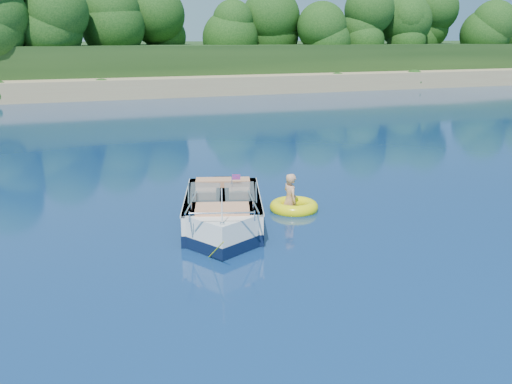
% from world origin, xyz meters
% --- Properties ---
extents(ground, '(160.00, 160.00, 0.00)m').
position_xyz_m(ground, '(0.00, 0.00, 0.00)').
color(ground, '#0A204B').
rests_on(ground, ground).
extents(shoreline, '(170.00, 59.00, 6.00)m').
position_xyz_m(shoreline, '(0.00, 63.77, 0.98)').
color(shoreline, tan).
rests_on(shoreline, ground).
extents(treeline, '(150.00, 7.12, 8.19)m').
position_xyz_m(treeline, '(0.04, 41.01, 5.55)').
color(treeline, black).
rests_on(treeline, ground).
extents(motorboat, '(2.92, 5.16, 1.78)m').
position_xyz_m(motorboat, '(-0.50, 2.20, 0.34)').
color(motorboat, white).
rests_on(motorboat, ground).
extents(tow_tube, '(1.78, 1.78, 0.36)m').
position_xyz_m(tow_tube, '(1.82, 2.96, 0.09)').
color(tow_tube, '#FFF70B').
rests_on(tow_tube, ground).
extents(boy, '(0.44, 0.87, 1.67)m').
position_xyz_m(boy, '(1.71, 3.01, 0.00)').
color(boy, tan).
rests_on(boy, ground).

